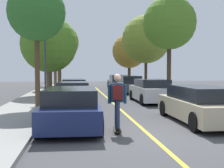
{
  "coord_description": "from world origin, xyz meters",
  "views": [
    {
      "loc": [
        -2.16,
        -8.4,
        1.93
      ],
      "look_at": [
        -0.27,
        6.54,
        1.19
      ],
      "focal_mm": 46.21,
      "sensor_mm": 36.0,
      "label": 1
    }
  ],
  "objects_px": {
    "skateboard": "(117,129)",
    "skateboarder": "(117,98)",
    "parked_car_left_near": "(73,94)",
    "parked_car_right_near": "(151,91)",
    "street_tree_left_far": "(55,44)",
    "parked_car_left_nearest": "(71,108)",
    "street_tree_left_nearest": "(37,13)",
    "parked_car_left_far": "(74,87)",
    "parked_car_right_far": "(130,85)",
    "street_tree_left_near": "(49,44)",
    "streetlamp": "(45,45)",
    "parked_car_right_nearest": "(199,104)",
    "street_tree_right_near": "(146,39)",
    "parked_car_right_farthest": "(119,82)",
    "street_tree_left_farthest": "(59,42)",
    "street_tree_right_nearest": "(169,23)",
    "street_tree_right_far": "(129,51)"
  },
  "relations": [
    {
      "from": "parked_car_right_farthest",
      "to": "skateboard",
      "type": "distance_m",
      "value": 21.34
    },
    {
      "from": "parked_car_left_far",
      "to": "parked_car_right_farthest",
      "type": "xyz_separation_m",
      "value": [
        4.63,
        8.27,
        0.06
      ]
    },
    {
      "from": "street_tree_right_near",
      "to": "parked_car_left_nearest",
      "type": "bearing_deg",
      "value": -112.5
    },
    {
      "from": "parked_car_left_far",
      "to": "parked_car_right_far",
      "type": "distance_m",
      "value": 5.03
    },
    {
      "from": "parked_car_left_nearest",
      "to": "parked_car_right_nearest",
      "type": "height_order",
      "value": "parked_car_right_nearest"
    },
    {
      "from": "parked_car_left_near",
      "to": "parked_car_right_farthest",
      "type": "distance_m",
      "value": 15.06
    },
    {
      "from": "street_tree_right_far",
      "to": "skateboard",
      "type": "xyz_separation_m",
      "value": [
        -4.92,
        -24.13,
        -4.01
      ]
    },
    {
      "from": "parked_car_left_near",
      "to": "parked_car_left_far",
      "type": "xyz_separation_m",
      "value": [
        -0.0,
        6.07,
        0.0
      ]
    },
    {
      "from": "street_tree_left_nearest",
      "to": "skateboarder",
      "type": "distance_m",
      "value": 7.55
    },
    {
      "from": "parked_car_right_nearest",
      "to": "skateboarder",
      "type": "height_order",
      "value": "skateboarder"
    },
    {
      "from": "parked_car_left_near",
      "to": "street_tree_right_far",
      "type": "relative_size",
      "value": 0.68
    },
    {
      "from": "parked_car_right_near",
      "to": "parked_car_right_far",
      "type": "xyz_separation_m",
      "value": [
        -0.0,
        6.86,
        0.03
      ]
    },
    {
      "from": "parked_car_left_nearest",
      "to": "skateboard",
      "type": "height_order",
      "value": "parked_car_left_nearest"
    },
    {
      "from": "parked_car_left_near",
      "to": "parked_car_right_near",
      "type": "relative_size",
      "value": 0.92
    },
    {
      "from": "street_tree_left_near",
      "to": "streetlamp",
      "type": "height_order",
      "value": "streetlamp"
    },
    {
      "from": "parked_car_right_near",
      "to": "street_tree_right_near",
      "type": "distance_m",
      "value": 9.31
    },
    {
      "from": "parked_car_right_nearest",
      "to": "street_tree_right_near",
      "type": "distance_m",
      "value": 15.56
    },
    {
      "from": "street_tree_right_near",
      "to": "street_tree_right_far",
      "type": "relative_size",
      "value": 1.11
    },
    {
      "from": "parked_car_left_near",
      "to": "parked_car_right_nearest",
      "type": "distance_m",
      "value": 7.19
    },
    {
      "from": "street_tree_left_far",
      "to": "street_tree_left_farthest",
      "type": "xyz_separation_m",
      "value": [
        0.0,
        7.02,
        0.85
      ]
    },
    {
      "from": "parked_car_left_near",
      "to": "skateboard",
      "type": "bearing_deg",
      "value": -78.11
    },
    {
      "from": "street_tree_left_nearest",
      "to": "street_tree_left_far",
      "type": "height_order",
      "value": "street_tree_left_nearest"
    },
    {
      "from": "parked_car_right_farthest",
      "to": "parked_car_right_near",
      "type": "bearing_deg",
      "value": -90.0
    },
    {
      "from": "streetlamp",
      "to": "street_tree_right_nearest",
      "type": "bearing_deg",
      "value": -0.48
    },
    {
      "from": "skateboard",
      "to": "skateboarder",
      "type": "xyz_separation_m",
      "value": [
        -0.0,
        -0.03,
        0.98
      ]
    },
    {
      "from": "street_tree_left_near",
      "to": "streetlamp",
      "type": "bearing_deg",
      "value": -90.92
    },
    {
      "from": "street_tree_right_nearest",
      "to": "parked_car_right_far",
      "type": "bearing_deg",
      "value": 109.1
    },
    {
      "from": "parked_car_left_far",
      "to": "parked_car_right_far",
      "type": "bearing_deg",
      "value": 23.14
    },
    {
      "from": "street_tree_left_nearest",
      "to": "street_tree_left_far",
      "type": "relative_size",
      "value": 1.03
    },
    {
      "from": "street_tree_left_near",
      "to": "street_tree_right_far",
      "type": "bearing_deg",
      "value": 55.92
    },
    {
      "from": "parked_car_left_far",
      "to": "parked_car_right_far",
      "type": "height_order",
      "value": "parked_car_right_far"
    },
    {
      "from": "street_tree_right_far",
      "to": "skateboarder",
      "type": "xyz_separation_m",
      "value": [
        -4.92,
        -24.16,
        -3.03
      ]
    },
    {
      "from": "skateboard",
      "to": "street_tree_right_near",
      "type": "bearing_deg",
      "value": 73.12
    },
    {
      "from": "parked_car_right_nearest",
      "to": "street_tree_right_nearest",
      "type": "distance_m",
      "value": 9.78
    },
    {
      "from": "parked_car_left_near",
      "to": "street_tree_left_near",
      "type": "height_order",
      "value": "street_tree_left_near"
    },
    {
      "from": "parked_car_right_near",
      "to": "skateboarder",
      "type": "bearing_deg",
      "value": -111.92
    },
    {
      "from": "street_tree_right_near",
      "to": "skateboarder",
      "type": "xyz_separation_m",
      "value": [
        -4.92,
        -16.24,
        -3.54
      ]
    },
    {
      "from": "parked_car_left_far",
      "to": "parked_car_left_near",
      "type": "bearing_deg",
      "value": -90.0
    },
    {
      "from": "parked_car_left_near",
      "to": "street_tree_left_farthest",
      "type": "bearing_deg",
      "value": 95.22
    },
    {
      "from": "street_tree_right_nearest",
      "to": "parked_car_left_far",
      "type": "bearing_deg",
      "value": 154.85
    },
    {
      "from": "parked_car_right_farthest",
      "to": "street_tree_left_farthest",
      "type": "relative_size",
      "value": 0.61
    },
    {
      "from": "parked_car_right_farthest",
      "to": "street_tree_right_nearest",
      "type": "relative_size",
      "value": 0.67
    },
    {
      "from": "street_tree_right_near",
      "to": "parked_car_right_near",
      "type": "bearing_deg",
      "value": -101.71
    },
    {
      "from": "street_tree_left_far",
      "to": "parked_car_left_nearest",
      "type": "bearing_deg",
      "value": -84.44
    },
    {
      "from": "parked_car_left_near",
      "to": "street_tree_left_nearest",
      "type": "height_order",
      "value": "street_tree_left_nearest"
    },
    {
      "from": "parked_car_right_far",
      "to": "parked_car_right_farthest",
      "type": "xyz_separation_m",
      "value": [
        0.0,
        6.29,
        -0.02
      ]
    },
    {
      "from": "parked_car_left_near",
      "to": "parked_car_right_near",
      "type": "distance_m",
      "value": 4.77
    },
    {
      "from": "street_tree_right_nearest",
      "to": "parked_car_right_nearest",
      "type": "bearing_deg",
      "value": -101.27
    },
    {
      "from": "parked_car_right_farthest",
      "to": "street_tree_right_far",
      "type": "distance_m",
      "value": 4.88
    },
    {
      "from": "skateboard",
      "to": "street_tree_right_nearest",
      "type": "bearing_deg",
      "value": 63.46
    }
  ]
}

